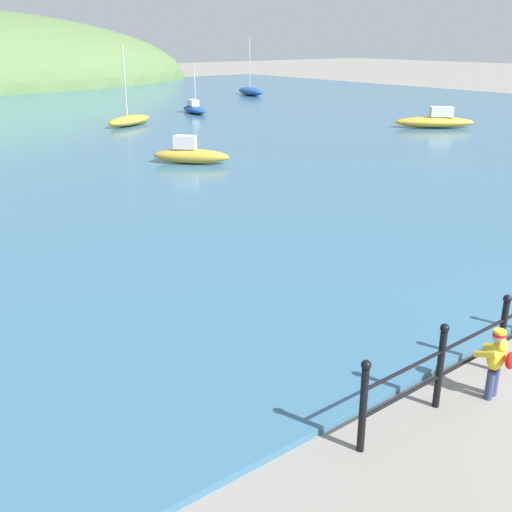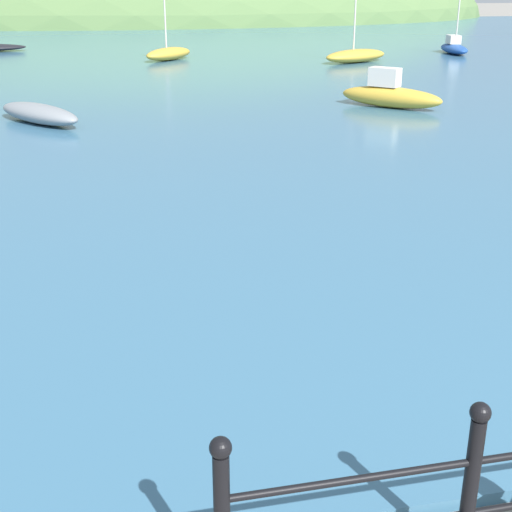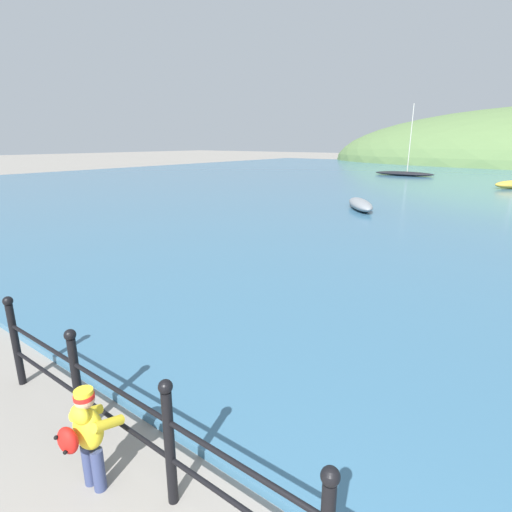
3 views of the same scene
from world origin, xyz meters
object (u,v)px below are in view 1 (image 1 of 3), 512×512
object	(u,v)px
boat_nearest_quay	(190,154)
boat_twin_mast	(194,109)
child_in_coat	(498,358)
boat_blue_hull	(129,120)
boat_white_sailboat	(435,121)
boat_far_left	(251,91)

from	to	relation	value
boat_nearest_quay	boat_twin_mast	world-z (taller)	boat_twin_mast
child_in_coat	boat_blue_hull	world-z (taller)	boat_blue_hull
boat_white_sailboat	boat_twin_mast	bearing A→B (deg)	116.10
boat_white_sailboat	boat_blue_hull	world-z (taller)	boat_blue_hull
boat_blue_hull	boat_twin_mast	bearing A→B (deg)	23.88
child_in_coat	boat_blue_hull	size ratio (longest dim) A/B	0.24
boat_white_sailboat	boat_blue_hull	bearing A→B (deg)	138.93
boat_far_left	boat_white_sailboat	bearing A→B (deg)	-100.22
boat_white_sailboat	boat_blue_hull	xyz separation A→B (m)	(-12.28, 10.70, -0.07)
child_in_coat	boat_nearest_quay	bearing A→B (deg)	71.95
boat_nearest_quay	boat_far_left	xyz separation A→B (m)	(18.98, 20.88, -0.00)
boat_white_sailboat	child_in_coat	bearing A→B (deg)	-142.14
boat_nearest_quay	boat_twin_mast	size ratio (longest dim) A/B	0.84
boat_nearest_quay	boat_white_sailboat	distance (m)	15.24
child_in_coat	boat_far_left	xyz separation A→B (m)	(24.09, 36.55, -0.17)
boat_nearest_quay	boat_far_left	distance (m)	28.22
boat_nearest_quay	boat_twin_mast	xyz separation A→B (m)	(8.75, 13.40, -0.06)
boat_far_left	child_in_coat	bearing A→B (deg)	-123.38
boat_nearest_quay	boat_blue_hull	bearing A→B (deg)	74.70
boat_twin_mast	boat_far_left	xyz separation A→B (m)	(10.23, 7.48, 0.06)
boat_twin_mast	boat_far_left	distance (m)	12.67
boat_twin_mast	boat_blue_hull	xyz separation A→B (m)	(-5.78, -2.56, 0.01)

